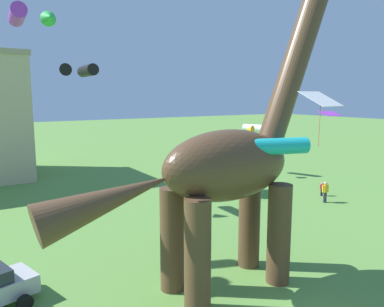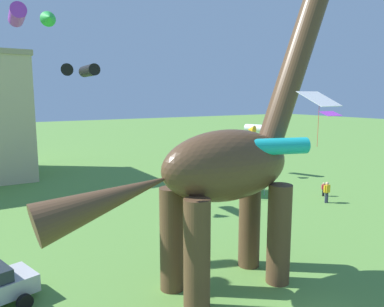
% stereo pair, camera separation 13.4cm
% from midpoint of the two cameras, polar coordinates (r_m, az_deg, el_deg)
% --- Properties ---
extents(dinosaur_sculpture, '(14.16, 3.00, 14.80)m').
position_cam_midpoint_polar(dinosaur_sculpture, '(15.70, 4.98, -1.82)').
color(dinosaur_sculpture, '#513823').
rests_on(dinosaur_sculpture, ground_plane).
extents(person_photographer, '(0.43, 0.19, 1.16)m').
position_cam_midpoint_polar(person_photographer, '(32.98, 19.02, -4.91)').
color(person_photographer, black).
rests_on(person_photographer, ground_plane).
extents(person_watching_child, '(0.62, 0.27, 1.65)m').
position_cam_midpoint_polar(person_watching_child, '(30.99, 19.48, -5.23)').
color(person_watching_child, '#2D3347').
rests_on(person_watching_child, ground_plane).
extents(festival_canopy_tent, '(3.15, 3.15, 3.00)m').
position_cam_midpoint_polar(festival_canopy_tent, '(31.77, 7.27, -1.61)').
color(festival_canopy_tent, '#B2B2B7').
rests_on(festival_canopy_tent, ground_plane).
extents(kite_mid_center, '(2.58, 2.44, 0.73)m').
position_cam_midpoint_polar(kite_mid_center, '(16.36, 12.47, 1.22)').
color(kite_mid_center, '#19B2B7').
extents(kite_high_right, '(1.02, 0.81, 0.21)m').
position_cam_midpoint_polar(kite_high_right, '(19.71, 20.03, 5.73)').
color(kite_high_right, purple).
extents(kite_far_right, '(2.46, 2.89, 0.84)m').
position_cam_midpoint_polar(kite_far_right, '(27.82, -16.39, 12.02)').
color(kite_far_right, black).
extents(kite_mid_right, '(2.95, 3.02, 0.86)m').
position_cam_midpoint_polar(kite_mid_right, '(39.58, 9.45, 3.75)').
color(kite_mid_right, white).
extents(kite_apex, '(1.30, 1.00, 1.56)m').
position_cam_midpoint_polar(kite_apex, '(11.21, 18.67, 7.84)').
color(kite_apex, white).
extents(kite_far_left, '(1.59, 1.83, 0.53)m').
position_cam_midpoint_polar(kite_far_left, '(14.47, -24.38, 18.58)').
color(kite_far_left, purple).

